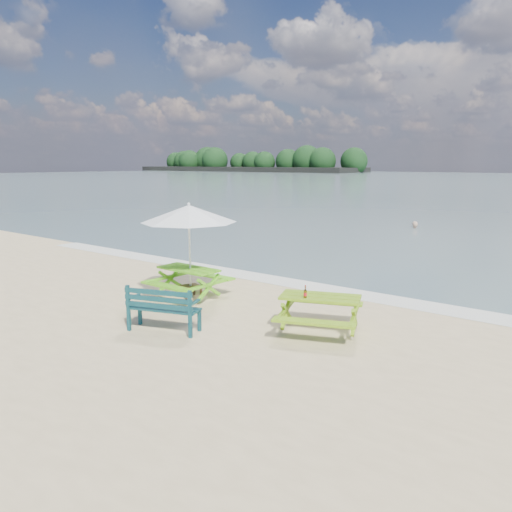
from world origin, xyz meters
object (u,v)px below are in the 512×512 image
Objects in this scene: beer_bottle at (305,294)px; swimmer at (414,237)px; park_bench at (164,317)px; patio_umbrella at (189,214)px; picnic_table_right at (320,315)px; picnic_table_left at (189,283)px; side_table at (191,291)px.

beer_bottle reaches higher than swimmer.
patio_umbrella is at bearing 122.62° from park_bench.
swimmer is at bearing 95.37° from park_bench.
park_bench is at bearing -143.93° from picnic_table_right.
park_bench is 3.05m from patio_umbrella.
park_bench is (-2.47, -1.80, -0.08)m from picnic_table_right.
park_bench is 18.62m from swimmer.
picnic_table_left is 1.16× the size of park_bench.
beer_bottle is at bearing -8.79° from picnic_table_left.
swimmer reaches higher than side_table.
picnic_table_right is 1.30× the size of swimmer.
beer_bottle is at bearing -9.00° from side_table.
side_table is at bearing 6.03° from picnic_table_left.
beer_bottle is at bearing -116.83° from picnic_table_right.
patio_umbrella is at bearing 171.00° from beer_bottle.
beer_bottle is at bearing 32.84° from park_bench.
patio_umbrella is (-1.33, 2.07, 1.80)m from park_bench.
beer_bottle is at bearing -9.00° from patio_umbrella.
park_bench is at bearing -57.38° from side_table.
beer_bottle reaches higher than picnic_table_right.
picnic_table_left is 3.77m from beer_bottle.
side_table is at bearing 122.62° from park_bench.
swimmer is (-0.41, 16.45, -0.64)m from side_table.
picnic_table_right is 3.81m from side_table.
park_bench is at bearing -56.26° from picnic_table_left.
park_bench is 2.60× the size of side_table.
swimmer is (-0.36, 16.45, -0.84)m from picnic_table_left.
patio_umbrella is 16.65m from swimmer.
picnic_table_right is 1.42× the size of park_bench.
picnic_table_right is at bearing -3.97° from picnic_table_left.
park_bench is at bearing -57.38° from patio_umbrella.
patio_umbrella is at bearing 180.00° from side_table.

